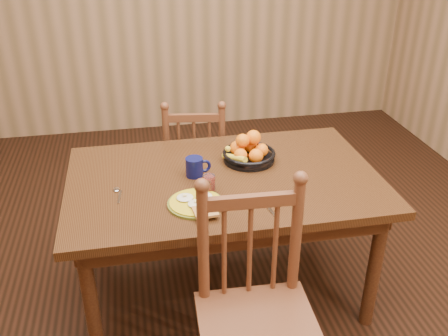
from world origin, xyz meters
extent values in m
cube|color=black|center=(0.00, 0.00, 0.00)|extent=(4.50, 5.00, 0.01)
cube|color=black|center=(0.00, 0.00, 0.73)|extent=(1.60, 1.00, 0.04)
cube|color=black|center=(0.00, 0.42, 0.65)|extent=(1.40, 0.04, 0.10)
cube|color=black|center=(0.00, -0.42, 0.65)|extent=(1.40, 0.04, 0.10)
cube|color=black|center=(0.72, 0.00, 0.65)|extent=(0.04, 0.84, 0.10)
cube|color=black|center=(-0.72, 0.00, 0.65)|extent=(0.04, 0.84, 0.10)
cylinder|color=black|center=(-0.70, -0.40, 0.35)|extent=(0.07, 0.07, 0.70)
cylinder|color=black|center=(0.70, -0.40, 0.35)|extent=(0.07, 0.07, 0.70)
cylinder|color=black|center=(-0.70, 0.40, 0.35)|extent=(0.07, 0.07, 0.70)
cylinder|color=black|center=(0.70, 0.40, 0.35)|extent=(0.07, 0.07, 0.70)
cube|color=#552B19|center=(-0.05, 0.76, 0.43)|extent=(0.47, 0.46, 0.04)
cylinder|color=#552B19|center=(0.14, 0.90, 0.21)|extent=(0.03, 0.03, 0.41)
cylinder|color=#552B19|center=(-0.20, 0.95, 0.21)|extent=(0.03, 0.03, 0.41)
cylinder|color=#552B19|center=(0.10, 0.58, 0.21)|extent=(0.03, 0.03, 0.41)
cylinder|color=#552B19|center=(-0.24, 0.63, 0.21)|extent=(0.03, 0.03, 0.41)
cylinder|color=#552B19|center=(0.10, 0.56, 0.68)|extent=(0.04, 0.04, 0.50)
cylinder|color=#552B19|center=(-0.24, 0.61, 0.68)|extent=(0.04, 0.04, 0.50)
cylinder|color=#552B19|center=(-0.07, 0.59, 0.63)|extent=(0.02, 0.02, 0.38)
cube|color=#552B19|center=(-0.07, 0.59, 0.85)|extent=(0.34, 0.08, 0.05)
cube|color=#552B19|center=(-0.01, -0.80, 0.49)|extent=(0.49, 0.47, 0.04)
cylinder|color=#552B19|center=(0.19, -0.62, 0.23)|extent=(0.04, 0.04, 0.46)
cylinder|color=#552B19|center=(-0.20, -0.59, 0.77)|extent=(0.05, 0.05, 0.56)
cylinder|color=#552B19|center=(0.19, -0.60, 0.77)|extent=(0.05, 0.05, 0.56)
cylinder|color=#552B19|center=(-0.01, -0.59, 0.71)|extent=(0.02, 0.02, 0.43)
cube|color=#552B19|center=(-0.01, -0.59, 0.96)|extent=(0.39, 0.05, 0.05)
cylinder|color=#59601E|center=(-0.18, -0.24, 0.76)|extent=(0.26, 0.26, 0.01)
cylinder|color=gold|center=(-0.18, -0.24, 0.76)|extent=(0.24, 0.24, 0.01)
ellipsoid|color=silver|center=(-0.23, -0.21, 0.77)|extent=(0.08, 0.08, 0.01)
cube|color=#F2E08C|center=(-0.23, -0.21, 0.79)|extent=(0.02, 0.02, 0.01)
ellipsoid|color=silver|center=(-0.14, -0.21, 0.77)|extent=(0.08, 0.08, 0.01)
cube|color=#F2E08C|center=(-0.14, -0.21, 0.79)|extent=(0.02, 0.02, 0.01)
ellipsoid|color=silver|center=(-0.18, -0.27, 0.77)|extent=(0.08, 0.08, 0.01)
cube|color=#F2E08C|center=(-0.18, -0.27, 0.79)|extent=(0.02, 0.02, 0.01)
cube|color=brown|center=(-0.15, -0.35, 0.78)|extent=(0.11, 0.11, 0.01)
cube|color=silver|center=(0.15, -0.35, 0.75)|extent=(0.04, 0.15, 0.00)
cube|color=silver|center=(0.16, -0.27, 0.75)|extent=(0.03, 0.05, 0.00)
cube|color=silver|center=(-0.53, -0.11, 0.75)|extent=(0.02, 0.12, 0.00)
ellipsoid|color=silver|center=(-0.55, -0.04, 0.76)|extent=(0.03, 0.04, 0.01)
cylinder|color=#0A0E3B|center=(-0.15, 0.04, 0.80)|extent=(0.09, 0.09, 0.10)
torus|color=#0A0E3B|center=(-0.10, 0.04, 0.80)|extent=(0.07, 0.02, 0.07)
cylinder|color=black|center=(-0.15, 0.04, 0.85)|extent=(0.08, 0.08, 0.00)
cylinder|color=silver|center=(-0.10, -0.14, 0.80)|extent=(0.06, 0.06, 0.09)
cylinder|color=maroon|center=(-0.10, -0.14, 0.79)|extent=(0.05, 0.05, 0.07)
cylinder|color=black|center=(0.17, 0.15, 0.76)|extent=(0.28, 0.28, 0.02)
torus|color=black|center=(0.17, 0.15, 0.80)|extent=(0.29, 0.29, 0.02)
cylinder|color=black|center=(0.17, 0.15, 0.75)|extent=(0.10, 0.10, 0.01)
sphere|color=orange|center=(0.24, 0.15, 0.81)|extent=(0.07, 0.07, 0.07)
sphere|color=orange|center=(0.19, 0.22, 0.81)|extent=(0.08, 0.08, 0.08)
sphere|color=orange|center=(0.11, 0.19, 0.81)|extent=(0.08, 0.08, 0.08)
sphere|color=orange|center=(0.11, 0.11, 0.81)|extent=(0.07, 0.07, 0.07)
sphere|color=orange|center=(0.19, 0.09, 0.81)|extent=(0.08, 0.08, 0.08)
sphere|color=orange|center=(0.20, 0.18, 0.87)|extent=(0.08, 0.08, 0.08)
sphere|color=orange|center=(0.13, 0.16, 0.87)|extent=(0.07, 0.07, 0.07)
cylinder|color=yellow|center=(0.08, 0.11, 0.80)|extent=(0.10, 0.17, 0.07)
camera|label=1|loc=(-0.43, -2.21, 1.99)|focal=40.00mm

